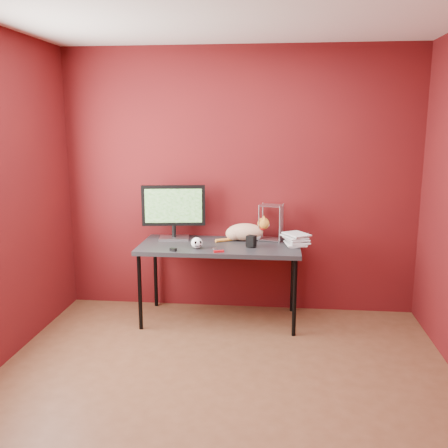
# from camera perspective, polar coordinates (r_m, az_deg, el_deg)

# --- Properties ---
(room) EXTENTS (3.52, 3.52, 2.61)m
(room) POSITION_cam_1_polar(r_m,az_deg,el_deg) (3.20, -0.62, 3.76)
(room) COLOR #52301C
(room) RESTS_ON ground
(desk) EXTENTS (1.50, 0.70, 0.75)m
(desk) POSITION_cam_1_polar(r_m,az_deg,el_deg) (4.70, -0.50, -2.94)
(desk) COLOR black
(desk) RESTS_ON ground
(monitor) EXTENTS (0.61, 0.24, 0.53)m
(monitor) POSITION_cam_1_polar(r_m,az_deg,el_deg) (4.87, -5.79, 1.68)
(monitor) COLOR #B2B3B8
(monitor) RESTS_ON desk
(cat) EXTENTS (0.52, 0.24, 0.25)m
(cat) POSITION_cam_1_polar(r_m,az_deg,el_deg) (4.84, 2.45, -0.89)
(cat) COLOR #C7692A
(cat) RESTS_ON desk
(skull_mug) EXTENTS (0.11, 0.11, 0.10)m
(skull_mug) POSITION_cam_1_polar(r_m,az_deg,el_deg) (4.54, -3.13, -2.17)
(skull_mug) COLOR white
(skull_mug) RESTS_ON desk
(speaker) EXTENTS (0.10, 0.10, 0.11)m
(speaker) POSITION_cam_1_polar(r_m,az_deg,el_deg) (4.59, 3.13, -2.04)
(speaker) COLOR black
(speaker) RESTS_ON desk
(book_stack) EXTENTS (0.29, 0.30, 1.22)m
(book_stack) POSITION_cam_1_polar(r_m,az_deg,el_deg) (4.59, 7.40, 4.98)
(book_stack) COLOR beige
(book_stack) RESTS_ON desk
(wire_rack) EXTENTS (0.23, 0.20, 0.35)m
(wire_rack) POSITION_cam_1_polar(r_m,az_deg,el_deg) (4.85, 5.39, 0.19)
(wire_rack) COLOR #B2B3B8
(wire_rack) RESTS_ON desk
(pocket_knife) EXTENTS (0.09, 0.06, 0.02)m
(pocket_knife) POSITION_cam_1_polar(r_m,az_deg,el_deg) (4.41, -0.59, -3.15)
(pocket_knife) COLOR #AA0D13
(pocket_knife) RESTS_ON desk
(black_gadget) EXTENTS (0.07, 0.05, 0.03)m
(black_gadget) POSITION_cam_1_polar(r_m,az_deg,el_deg) (4.47, -5.82, -2.94)
(black_gadget) COLOR black
(black_gadget) RESTS_ON desk
(washer) EXTENTS (0.05, 0.05, 0.00)m
(washer) POSITION_cam_1_polar(r_m,az_deg,el_deg) (4.54, -1.07, -2.81)
(washer) COLOR #B2B3B8
(washer) RESTS_ON desk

